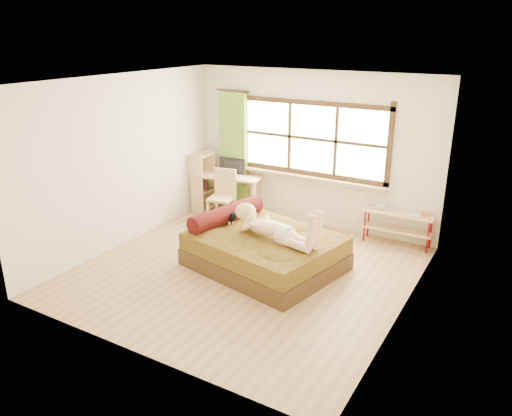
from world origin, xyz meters
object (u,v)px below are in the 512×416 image
Objects in this scene: bookshelf at (203,181)px; woman at (273,218)px; bed at (263,249)px; kitten at (227,216)px; desk at (230,180)px; chair at (223,192)px; pipe_shelf at (399,221)px.

woman is at bearing -36.91° from bookshelf.
bed reaches higher than kitten.
bed is 7.62× the size of kitten.
woman is at bearing 2.06° from kitten.
bookshelf is (-0.56, -0.09, -0.09)m from desk.
kitten is at bearing -175.77° from bed.
chair is (0.09, -0.36, -0.13)m from desk.
kitten reaches higher than pipe_shelf.
bed is 0.58m from woman.
kitten is at bearing -143.97° from pipe_shelf.
chair is at bearing -86.02° from desk.
chair is at bearing 152.04° from bed.
chair reaches higher than kitten.
bookshelf reaches higher than woman.
bookshelf is at bearing 156.37° from bed.
bed is 2.09× the size of pipe_shelf.
chair is 0.85× the size of pipe_shelf.
pipe_shelf is 1.00× the size of bookshelf.
woman reaches higher than chair.
desk is 0.57m from bookshelf.
kitten is 0.24× the size of desk.
bed is 1.80× the size of desk.
desk is (-1.85, 1.73, -0.15)m from woman.
woman is (0.20, -0.06, 0.54)m from bed.
bed is 2.08× the size of bookshelf.
kitten is (-0.87, 0.15, -0.18)m from woman.
desk is (-1.65, 1.67, 0.38)m from bed.
kitten is 0.27× the size of pipe_shelf.
pipe_shelf is (3.15, 0.12, -0.25)m from desk.
kitten is 2.14m from bookshelf.
bookshelf reaches higher than pipe_shelf.
pipe_shelf is at bearing -0.32° from chair.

